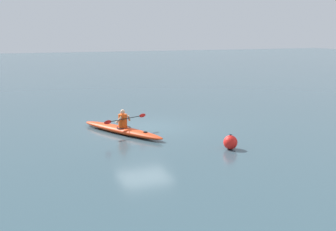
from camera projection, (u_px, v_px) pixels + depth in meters
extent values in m
plane|color=#334C56|center=(144.00, 127.00, 20.60)|extent=(160.00, 160.00, 0.00)
ellipsoid|color=red|center=(121.00, 130.00, 19.41)|extent=(2.76, 4.90, 0.31)
torus|color=black|center=(124.00, 127.00, 19.28)|extent=(0.83, 0.83, 0.04)
cylinder|color=black|center=(145.00, 132.00, 18.37)|extent=(0.18, 0.18, 0.02)
cylinder|color=#E04C14|center=(123.00, 121.00, 19.26)|extent=(0.39, 0.39, 0.57)
sphere|color=tan|center=(123.00, 112.00, 19.18)|extent=(0.21, 0.21, 0.21)
cylinder|color=black|center=(126.00, 119.00, 19.10)|extent=(1.87, 0.89, 0.03)
ellipsoid|color=red|center=(142.00, 115.00, 19.84)|extent=(0.38, 0.20, 0.17)
ellipsoid|color=red|center=(108.00, 122.00, 18.36)|extent=(0.38, 0.20, 0.17)
cylinder|color=tan|center=(129.00, 118.00, 19.40)|extent=(0.24, 0.27, 0.34)
cylinder|color=tan|center=(119.00, 120.00, 18.97)|extent=(0.32, 0.15, 0.34)
sphere|color=red|center=(230.00, 142.00, 16.73)|extent=(0.55, 0.55, 0.55)
torus|color=#333338|center=(231.00, 135.00, 16.68)|extent=(0.12, 0.12, 0.02)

